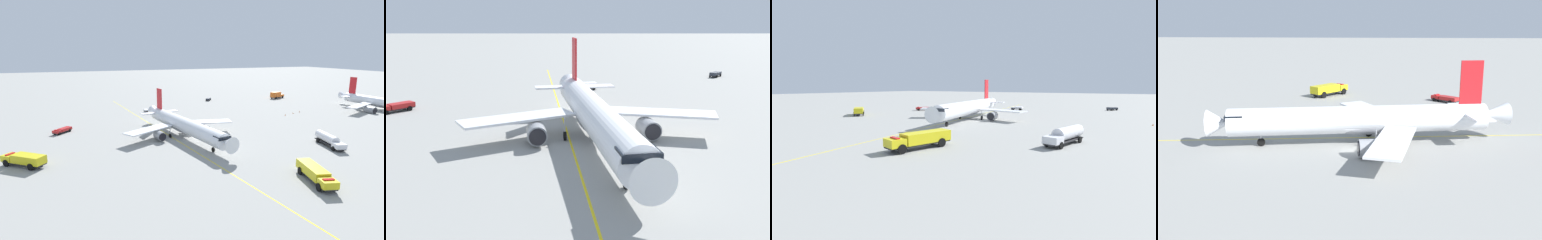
# 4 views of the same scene
# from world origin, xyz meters

# --- Properties ---
(ground_plane) EXTENTS (600.00, 600.00, 0.00)m
(ground_plane) POSITION_xyz_m (0.00, 0.00, 0.00)
(ground_plane) COLOR gray
(airliner_main) EXTENTS (31.73, 41.98, 11.41)m
(airliner_main) POSITION_xyz_m (-3.17, 1.24, 3.21)
(airliner_main) COLOR white
(airliner_main) RESTS_ON ground_plane
(ops_pickup_truck) EXTENTS (5.19, 5.52, 1.41)m
(ops_pickup_truck) POSITION_xyz_m (-33.47, 17.40, 0.81)
(ops_pickup_truck) COLOR #232326
(ops_pickup_truck) RESTS_ON ground_plane
(fire_tender_truck_extra) EXTENTS (8.85, 8.00, 2.50)m
(fire_tender_truck_extra) POSITION_xyz_m (-39.60, -7.36, 1.53)
(fire_tender_truck_extra) COLOR #232326
(fire_tender_truck_extra) RESTS_ON ground_plane
(taxiway_centreline) EXTENTS (15.10, 135.41, 0.01)m
(taxiway_centreline) POSITION_xyz_m (-6.00, 1.48, 0.00)
(taxiway_centreline) COLOR yellow
(taxiway_centreline) RESTS_ON ground_plane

